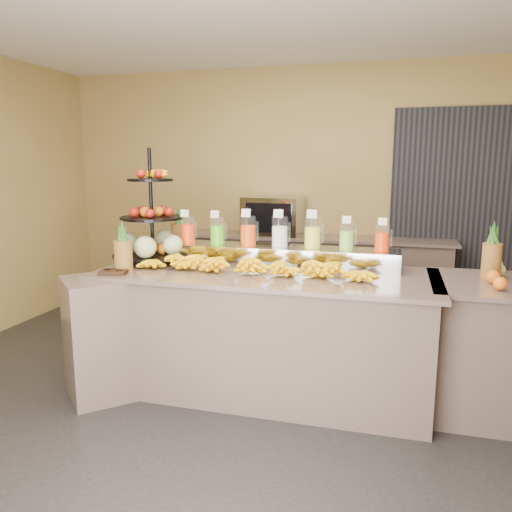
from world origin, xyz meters
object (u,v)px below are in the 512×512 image
at_px(fruit_stand, 157,233).
at_px(pitcher_tray, 280,256).
at_px(banana_heap, 252,263).
at_px(condiment_caddy, 114,272).
at_px(oven_warmer, 273,216).

bearing_deg(fruit_stand, pitcher_tray, 24.05).
relative_size(pitcher_tray, banana_heap, 1.01).
bearing_deg(fruit_stand, banana_heap, 4.26).
xyz_separation_m(banana_heap, condiment_caddy, (-0.96, -0.32, -0.06)).
distance_m(pitcher_tray, banana_heap, 0.35).
distance_m(fruit_stand, oven_warmer, 1.85).
height_order(condiment_caddy, oven_warmer, oven_warmer).
relative_size(fruit_stand, oven_warmer, 1.43).
xyz_separation_m(pitcher_tray, banana_heap, (-0.13, -0.32, -0.00)).
bearing_deg(banana_heap, oven_warmer, 99.28).
bearing_deg(banana_heap, fruit_stand, 165.92).
height_order(pitcher_tray, condiment_caddy, pitcher_tray).
bearing_deg(pitcher_tray, fruit_stand, -174.29).
bearing_deg(oven_warmer, condiment_caddy, -102.21).
distance_m(banana_heap, condiment_caddy, 1.01).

